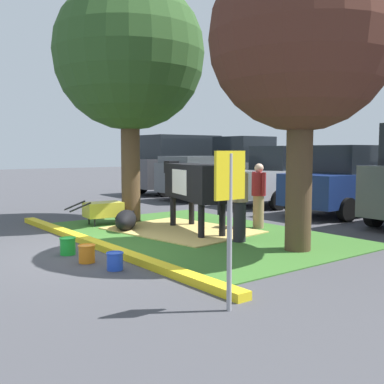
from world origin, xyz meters
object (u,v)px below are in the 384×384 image
bucket_orange (87,253)px  bucket_blue (115,261)px  calf_lying (126,220)px  sedan_silver (287,176)px  cow_holstein (194,182)px  parking_sign (230,199)px  hatchback_white (350,181)px  wheelbarrow (104,210)px  bucket_green (68,246)px  person_visitor_near (240,200)px  pickup_truck_black (228,170)px  suv_dark_grey (181,164)px  person_handler (259,194)px  shade_tree_left (129,56)px  shade_tree_right (302,39)px

bucket_orange → bucket_blue: bucket_orange is taller
calf_lying → sedan_silver: size_ratio=0.28×
cow_holstein → parking_sign: size_ratio=1.65×
bucket_blue → hatchback_white: 8.83m
wheelbarrow → bucket_orange: (3.36, -2.02, -0.23)m
calf_lying → bucket_green: size_ratio=3.96×
person_visitor_near → bucket_orange: person_visitor_near is taller
parking_sign → pickup_truck_black: bearing=138.2°
suv_dark_grey → sedan_silver: suv_dark_grey is taller
person_visitor_near → pickup_truck_black: 8.90m
person_handler → shade_tree_left: bearing=-146.9°
parking_sign → sedan_silver: (-6.78, 8.82, -0.33)m
calf_lying → bucket_blue: calf_lying is taller
wheelbarrow → pickup_truck_black: pickup_truck_black is taller
shade_tree_left → suv_dark_grey: size_ratio=1.35×
cow_holstein → shade_tree_right: bearing=5.0°
bucket_orange → bucket_green: bearing=-178.7°
calf_lying → wheelbarrow: 0.99m
shade_tree_right → calf_lying: size_ratio=4.53×
parking_sign → bucket_orange: (-3.19, -0.32, -1.16)m
shade_tree_right → bucket_green: size_ratio=17.97×
wheelbarrow → pickup_truck_black: (-3.12, 6.94, 0.73)m
suv_dark_grey → parking_sign: bearing=-34.0°
shade_tree_left → shade_tree_right: (5.01, 0.66, -0.43)m
person_visitor_near → bucket_orange: bearing=-95.4°
shade_tree_left → person_handler: bearing=33.1°
suv_dark_grey → sedan_silver: bearing=4.5°
shade_tree_left → pickup_truck_black: size_ratio=1.15×
shade_tree_right → bucket_orange: (-1.55, -3.51, -3.70)m
wheelbarrow → pickup_truck_black: 7.64m
bucket_green → hatchback_white: hatchback_white is taller
parking_sign → bucket_blue: bearing=-176.0°
shade_tree_right → wheelbarrow: bearing=-163.1°
parking_sign → hatchback_white: hatchback_white is taller
shade_tree_right → parking_sign: shade_tree_right is taller
parking_sign → bucket_blue: (-2.47, -0.17, -1.17)m
person_visitor_near → bucket_green: 3.46m
bucket_blue → hatchback_white: bearing=100.5°
shade_tree_right → bucket_blue: size_ratio=19.87×
sedan_silver → hatchback_white: (2.71, -0.34, 0.00)m
parking_sign → pickup_truck_black: 12.97m
bucket_blue → sedan_silver: bearing=115.6°
cow_holstein → person_handler: bearing=65.3°
bucket_green → suv_dark_grey: 12.19m
shade_tree_left → bucket_orange: (3.46, -2.85, -4.13)m
bucket_blue → hatchback_white: size_ratio=0.06×
bucket_green → sedan_silver: sedan_silver is taller
parking_sign → bucket_blue: size_ratio=6.63×
pickup_truck_black → parking_sign: bearing=-41.8°
shade_tree_right → person_visitor_near: shade_tree_right is taller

